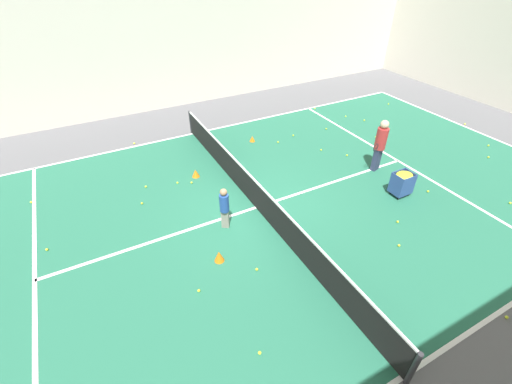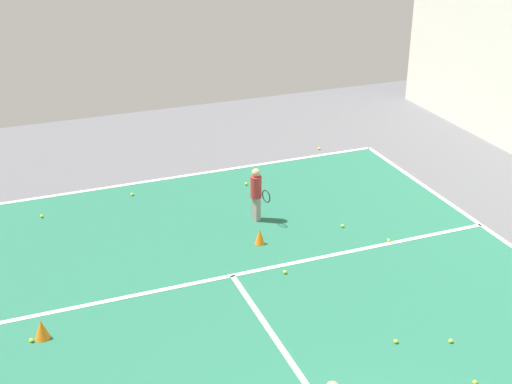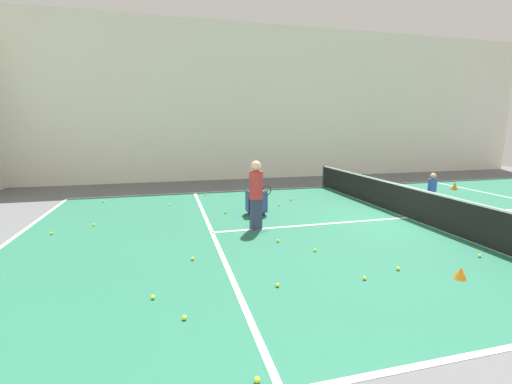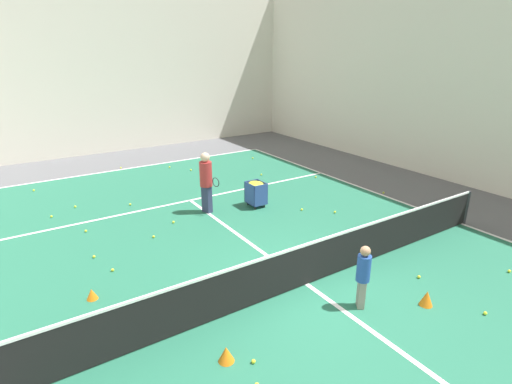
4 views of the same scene
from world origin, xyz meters
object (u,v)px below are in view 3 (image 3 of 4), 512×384
at_px(tennis_net, 408,202).
at_px(ball_cart, 256,197).
at_px(coach_at_net, 256,190).
at_px(training_cone_1, 461,273).
at_px(child_midcourt, 432,190).
at_px(training_cone_0, 455,186).

relative_size(tennis_net, ball_cart, 14.47).
relative_size(coach_at_net, ball_cart, 2.30).
bearing_deg(ball_cart, training_cone_1, -155.94).
height_order(coach_at_net, ball_cart, coach_at_net).
bearing_deg(tennis_net, training_cone_1, 154.01).
bearing_deg(coach_at_net, training_cone_1, -69.79).
xyz_separation_m(coach_at_net, ball_cart, (1.50, -0.39, -0.50)).
bearing_deg(training_cone_1, child_midcourt, -35.67).
distance_m(tennis_net, ball_cart, 4.57).
relative_size(training_cone_0, training_cone_1, 1.57).
bearing_deg(training_cone_1, ball_cart, 24.06).
bearing_deg(training_cone_0, child_midcourt, 128.10).
height_order(coach_at_net, training_cone_1, coach_at_net).
bearing_deg(training_cone_0, ball_cart, 101.91).
height_order(tennis_net, training_cone_0, tennis_net).
distance_m(coach_at_net, training_cone_1, 4.91).
bearing_deg(training_cone_0, training_cone_1, 136.27).
bearing_deg(training_cone_0, coach_at_net, 109.48).
height_order(coach_at_net, training_cone_0, coach_at_net).
bearing_deg(ball_cart, child_midcourt, -102.12).
relative_size(child_midcourt, training_cone_1, 5.78).
bearing_deg(ball_cart, training_cone_0, -78.09).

